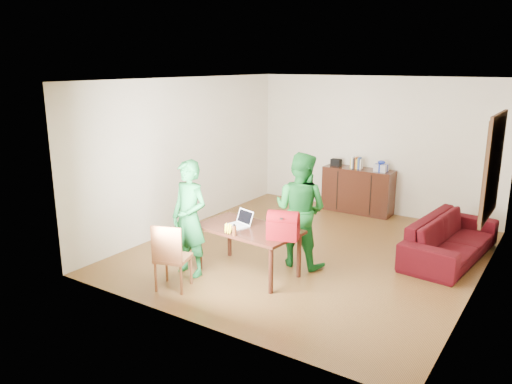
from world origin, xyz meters
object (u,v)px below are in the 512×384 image
Objects in this scene: person_far at (300,210)px; bottle at (234,230)px; laptop at (237,223)px; sofa at (451,238)px; table at (248,233)px; chair at (173,270)px; red_bag at (283,228)px; person_near at (189,218)px.

bottle is at bearing 68.58° from person_far.
laptop reaches higher than sofa.
sofa is at bearing 48.74° from table.
table is 9.47× the size of bottle.
red_bag reaches higher than chair.
red_bag is (0.61, 0.26, 0.07)m from bottle.
person_near is at bearing 137.81° from sofa.
sofa is at bearing 58.27° from laptop.
sofa is at bearing 29.45° from chair.
laptop is at bearing 45.34° from person_near.
bottle is (-0.43, -1.07, -0.09)m from person_far.
person_near is 0.72m from bottle.
chair is at bearing 59.23° from person_far.
table is at bearing 152.07° from red_bag.
person_near is at bearing -172.84° from bottle.
person_near is at bearing 45.97° from person_far.
sofa is at bearing 48.66° from bottle.
red_bag is 2.89m from sofa.
laptop reaches higher than table.
person_near is (-0.68, -0.47, 0.23)m from table.
red_bag is at bearing 19.69° from person_near.
chair reaches higher than sofa.
red_bag is (0.80, -0.09, 0.11)m from laptop.
chair is at bearing -161.60° from red_bag.
chair is 0.77m from person_near.
bottle is at bearing 11.95° from person_near.
bottle is 0.39× the size of red_bag.
chair is 4.26m from sofa.
laptop is at bearing 156.27° from red_bag.
person_near is (-0.13, 0.51, 0.56)m from chair.
chair is at bearing 144.07° from sofa.
red_bag is at bearing -5.44° from table.
red_bag is at bearing 150.36° from sofa.
bottle is at bearing 144.62° from sofa.
bottle is at bearing 27.22° from chair.
person_far is at bearing 135.22° from sofa.
person_far is 10.60× the size of bottle.
person_near reaches higher than bottle.
table is 1.65× the size of chair.
person_far is 1.16m from bottle.
table reaches higher than sofa.
laptop is (-0.17, -0.03, 0.12)m from table.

